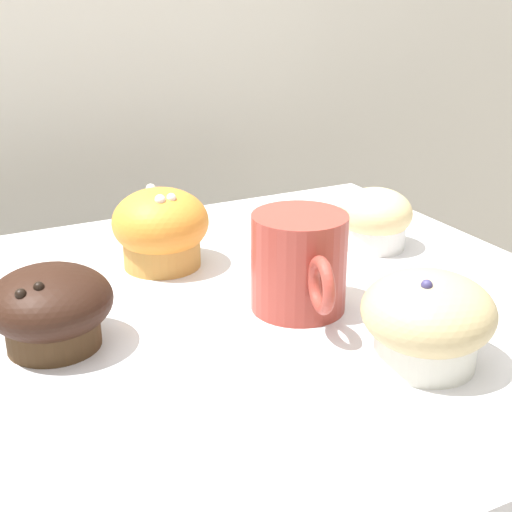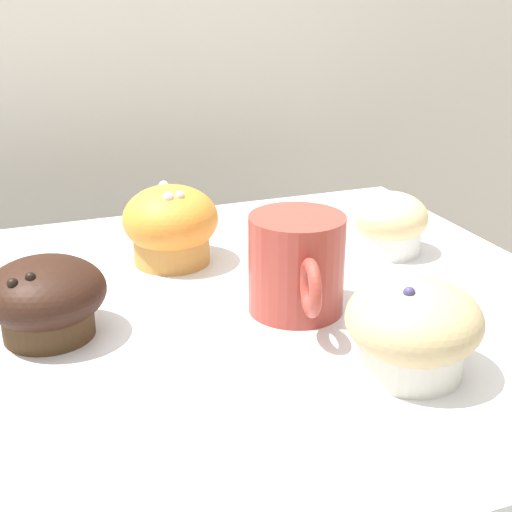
% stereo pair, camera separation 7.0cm
% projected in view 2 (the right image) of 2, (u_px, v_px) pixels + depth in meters
% --- Properties ---
extents(wall_back, '(3.20, 0.10, 1.80)m').
position_uv_depth(wall_back, '(26.00, 168.00, 1.16)').
color(wall_back, beige).
rests_on(wall_back, ground).
extents(muffin_front_center, '(0.11, 0.11, 0.08)m').
position_uv_depth(muffin_front_center, '(413.00, 328.00, 0.57)').
color(muffin_front_center, silver).
rests_on(muffin_front_center, display_counter).
extents(muffin_back_left, '(0.11, 0.11, 0.07)m').
position_uv_depth(muffin_back_left, '(46.00, 298.00, 0.63)').
color(muffin_back_left, '#432D1A').
rests_on(muffin_back_left, display_counter).
extents(muffin_back_right, '(0.09, 0.09, 0.07)m').
position_uv_depth(muffin_back_right, '(390.00, 223.00, 0.82)').
color(muffin_back_right, white).
rests_on(muffin_back_right, display_counter).
extents(muffin_front_left, '(0.11, 0.11, 0.09)m').
position_uv_depth(muffin_front_left, '(171.00, 225.00, 0.79)').
color(muffin_front_left, '#BF853D').
rests_on(muffin_front_left, display_counter).
extents(coffee_cup, '(0.09, 0.14, 0.09)m').
position_uv_depth(coffee_cup, '(297.00, 263.00, 0.67)').
color(coffee_cup, '#99382D').
rests_on(coffee_cup, display_counter).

